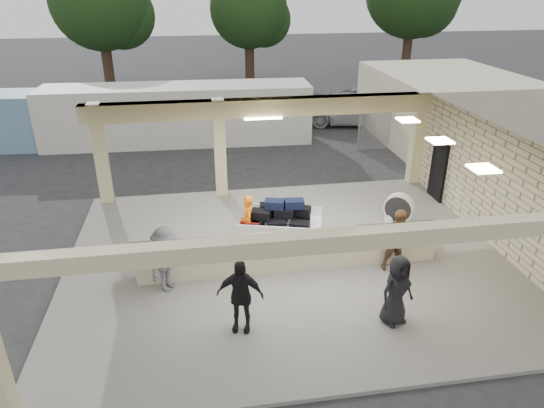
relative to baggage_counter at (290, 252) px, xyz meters
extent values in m
plane|color=#242426|center=(0.00, 0.50, -0.59)|extent=(120.00, 120.00, 0.00)
cube|color=slate|center=(0.00, 0.50, -0.54)|extent=(12.00, 10.00, 0.10)
cube|color=beige|center=(0.00, 0.50, 2.91)|extent=(12.00, 10.00, 0.02)
cube|color=beige|center=(6.00, 0.50, 1.16)|extent=(0.02, 10.00, 3.50)
cube|color=black|center=(5.94, 3.70, 0.56)|extent=(0.10, 0.95, 2.10)
cube|color=beige|center=(0.00, 5.25, 2.61)|extent=(12.00, 0.50, 0.60)
cube|color=beige|center=(0.00, -4.35, 2.76)|extent=(12.00, 0.30, 0.30)
cube|color=beige|center=(-5.50, 5.25, 1.21)|extent=(0.40, 0.40, 3.50)
cube|color=beige|center=(-1.50, 5.25, 1.21)|extent=(0.40, 0.40, 3.50)
cube|color=beige|center=(5.80, 5.30, 1.21)|extent=(0.40, 0.40, 3.50)
cube|color=white|center=(0.00, 5.00, 2.29)|extent=(1.30, 0.12, 0.06)
cube|color=#FFEABF|center=(3.80, 2.00, 2.88)|extent=(0.55, 0.55, 0.04)
cube|color=#FFEABF|center=(3.80, 0.00, 2.88)|extent=(0.55, 0.55, 0.04)
cube|color=#FFEABF|center=(3.80, -2.00, 2.88)|extent=(0.55, 0.55, 0.04)
cube|color=beige|center=(0.00, 0.00, -0.04)|extent=(8.00, 0.50, 0.90)
cube|color=#B7B7BC|center=(0.00, 0.00, 0.46)|extent=(8.20, 0.58, 0.06)
cube|color=white|center=(-0.02, 1.36, 0.07)|extent=(2.63, 1.98, 0.11)
cylinder|color=black|center=(-1.06, 1.12, -0.30)|extent=(0.21, 0.39, 0.37)
cylinder|color=black|center=(-0.78, 2.11, -0.30)|extent=(0.21, 0.39, 0.37)
cylinder|color=black|center=(0.74, 0.61, -0.30)|extent=(0.21, 0.39, 0.37)
cylinder|color=black|center=(1.02, 1.60, -0.30)|extent=(0.21, 0.39, 0.37)
cube|color=white|center=(0.17, 2.04, 0.26)|extent=(2.26, 0.68, 0.28)
cube|color=white|center=(-0.21, 0.69, 0.26)|extent=(2.26, 0.68, 0.28)
cube|color=black|center=(-0.81, 1.30, 0.25)|extent=(0.62, 0.49, 0.24)
cube|color=black|center=(-0.18, 1.12, 0.25)|extent=(0.62, 0.49, 0.24)
cube|color=black|center=(0.45, 0.94, 0.25)|extent=(0.62, 0.49, 0.24)
cube|color=black|center=(-0.66, 1.84, 0.25)|extent=(0.62, 0.49, 0.24)
cube|color=black|center=(-0.03, 1.66, 0.25)|extent=(0.62, 0.49, 0.24)
cube|color=black|center=(0.60, 1.48, 0.25)|extent=(0.62, 0.49, 0.24)
cube|color=black|center=(-0.61, 1.33, 0.50)|extent=(0.62, 0.49, 0.24)
cube|color=black|center=(0.07, 1.34, 0.50)|extent=(0.62, 0.49, 0.24)
cube|color=black|center=(0.57, 1.39, 0.50)|extent=(0.62, 0.49, 0.24)
cube|color=black|center=(-0.30, 1.73, 0.50)|extent=(0.62, 0.49, 0.24)
cube|color=black|center=(-0.20, 1.41, 0.76)|extent=(0.62, 0.49, 0.24)
cube|color=black|center=(0.37, 1.35, 0.76)|extent=(0.62, 0.49, 0.24)
cube|color=#590F0C|center=(-0.93, 1.23, 0.25)|extent=(0.62, 0.49, 0.24)
cylinder|color=white|center=(3.85, 1.98, 0.08)|extent=(0.93, 0.80, 0.93)
cylinder|color=black|center=(3.85, 1.98, 0.08)|extent=(0.87, 0.77, 0.82)
cube|color=white|center=(3.54, 1.98, -0.33)|extent=(0.06, 0.51, 0.31)
cube|color=white|center=(4.16, 1.98, -0.33)|extent=(0.06, 0.51, 0.31)
imported|color=orange|center=(-1.00, 1.22, 0.33)|extent=(0.33, 0.60, 1.63)
imported|color=brown|center=(2.81, -0.50, 0.37)|extent=(0.86, 0.42, 1.72)
imported|color=black|center=(-1.56, -2.30, 0.39)|extent=(1.09, 0.62, 1.76)
imported|color=#55555A|center=(-3.21, -0.50, 0.38)|extent=(0.94, 1.14, 1.72)
imported|color=black|center=(1.88, -2.59, 0.36)|extent=(0.89, 0.60, 1.68)
imported|color=silver|center=(6.32, 13.89, 0.19)|extent=(5.87, 3.65, 1.56)
imported|color=silver|center=(12.60, 13.87, 0.15)|extent=(4.96, 3.03, 1.47)
imported|color=black|center=(7.19, 15.93, 0.06)|extent=(4.09, 3.07, 1.30)
cube|color=silver|center=(-3.08, 12.06, 0.76)|extent=(12.51, 2.90, 2.69)
cube|color=#7093B3|center=(-11.13, 12.54, 0.66)|extent=(9.77, 3.07, 2.50)
cylinder|color=gray|center=(5.00, 9.50, 0.41)|extent=(0.06, 0.06, 2.00)
cylinder|color=gray|center=(7.00, 9.50, 0.41)|extent=(0.06, 0.06, 2.00)
cylinder|color=gray|center=(9.00, 9.50, 0.41)|extent=(0.06, 0.06, 2.00)
cylinder|color=gray|center=(11.00, 9.50, 0.41)|extent=(0.06, 0.06, 2.00)
cylinder|color=gray|center=(13.00, 9.50, 0.41)|extent=(0.06, 0.06, 2.00)
cube|color=gray|center=(11.00, 9.50, 0.41)|extent=(12.00, 0.02, 2.00)
cylinder|color=gray|center=(11.00, 9.50, 1.41)|extent=(12.00, 0.05, 0.05)
cylinder|color=#382619|center=(-8.00, 24.50, 1.66)|extent=(0.70, 0.70, 4.50)
sphere|color=black|center=(-8.00, 24.50, 5.26)|extent=(6.30, 6.30, 6.30)
sphere|color=black|center=(-6.80, 25.10, 4.36)|extent=(4.50, 4.50, 4.50)
cylinder|color=#382619|center=(2.00, 26.50, 1.41)|extent=(0.70, 0.70, 4.00)
sphere|color=black|center=(2.00, 26.50, 4.61)|extent=(5.60, 5.60, 5.60)
sphere|color=black|center=(3.20, 27.10, 3.81)|extent=(4.00, 4.00, 4.00)
cylinder|color=#382619|center=(14.00, 25.50, 1.91)|extent=(0.70, 0.70, 5.00)
sphere|color=black|center=(15.20, 26.10, 4.91)|extent=(5.00, 5.00, 5.00)
cube|color=beige|center=(9.50, 10.50, 1.01)|extent=(6.00, 8.00, 3.20)
camera|label=1|loc=(-2.23, -10.93, 6.60)|focal=32.00mm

